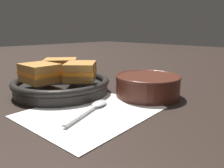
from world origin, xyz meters
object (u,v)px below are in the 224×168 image
spoon (95,106)px  sandwich_near_left (40,73)px  soup_bowl (148,84)px  sandwich_near_right (81,71)px  skillet (62,86)px  sandwich_far_left (61,66)px

spoon → sandwich_near_left: size_ratio=1.62×
soup_bowl → sandwich_near_right: sandwich_near_right is taller
soup_bowl → skillet: size_ratio=0.64×
sandwich_near_right → sandwich_far_left: same height
skillet → sandwich_near_right: size_ratio=2.17×
soup_bowl → skillet: bearing=126.6°
sandwich_far_left → sandwich_near_right: bearing=-93.3°
soup_bowl → skillet: 0.23m
sandwich_near_right → sandwich_near_left: bearing=146.7°
spoon → sandwich_far_left: 0.23m
skillet → sandwich_far_left: sandwich_far_left is taller
sandwich_near_left → sandwich_near_right: bearing=-33.3°
sandwich_near_right → sandwich_far_left: 0.10m
soup_bowl → sandwich_near_left: sandwich_near_left is taller
sandwich_near_right → soup_bowl: bearing=-50.1°
skillet → sandwich_near_left: sandwich_near_left is taller
soup_bowl → sandwich_near_right: size_ratio=1.38×
soup_bowl → spoon: bearing=171.4°
spoon → sandwich_far_left: sandwich_far_left is taller
spoon → sandwich_near_right: sandwich_near_right is taller
sandwich_near_left → sandwich_near_right: size_ratio=0.79×
skillet → sandwich_far_left: size_ratio=2.16×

